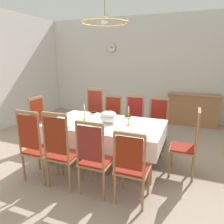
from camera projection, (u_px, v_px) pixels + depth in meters
name	position (u px, v px, depth m)	size (l,w,h in m)	color
ground	(103.00, 164.00, 3.94)	(6.72, 6.80, 0.04)	tan
back_wall	(146.00, 69.00, 6.63)	(6.72, 0.08, 3.17)	silver
dining_table	(106.00, 127.00, 3.90)	(2.10, 1.20, 0.75)	#AA6F3F
tablecloth	(106.00, 127.00, 3.90)	(2.12, 1.22, 0.33)	white
chair_south_a	(36.00, 146.00, 3.28)	(0.44, 0.42, 1.18)	#A26F47
chair_north_a	(93.00, 114.00, 5.10)	(0.44, 0.42, 1.22)	#AA794B
chair_south_b	(61.00, 150.00, 3.11)	(0.44, 0.42, 1.20)	#A67145
chair_north_b	(111.00, 117.00, 4.93)	(0.44, 0.42, 1.08)	#A27842
chair_south_c	(94.00, 157.00, 2.93)	(0.44, 0.42, 1.13)	#A96B50
chair_north_c	(133.00, 119.00, 4.74)	(0.44, 0.42, 1.11)	#AD774F
chair_south_d	(131.00, 166.00, 2.75)	(0.44, 0.42, 1.06)	olive
chair_north_d	(157.00, 122.00, 4.55)	(0.44, 0.42, 1.09)	#9E6F41
chair_head_west	(43.00, 123.00, 4.44)	(0.42, 0.44, 1.13)	#A76945
chair_head_east	(188.00, 143.00, 3.41)	(0.42, 0.44, 1.15)	#A0743D
soup_tureen	(108.00, 117.00, 3.83)	(0.32, 0.32, 0.25)	white
candlestick_west	(84.00, 114.00, 4.00)	(0.07, 0.07, 0.32)	gold
candlestick_east	(128.00, 118.00, 3.69)	(0.07, 0.07, 0.35)	gold
bowl_near_left	(68.00, 126.00, 3.62)	(0.16, 0.16, 0.04)	white
bowl_near_right	(93.00, 113.00, 4.46)	(0.15, 0.15, 0.04)	white
bowl_far_left	(128.00, 117.00, 4.17)	(0.16, 0.16, 0.04)	white
spoon_primary	(63.00, 126.00, 3.68)	(0.06, 0.17, 0.01)	gold
spoon_secondary	(90.00, 113.00, 4.53)	(0.05, 0.18, 0.01)	gold
sideboard	(193.00, 110.00, 6.10)	(1.44, 0.48, 0.90)	#A57247
mounted_clock	(111.00, 48.00, 6.81)	(0.30, 0.06, 0.30)	#D1B251
chandelier	(105.00, 23.00, 3.44)	(0.81, 0.80, 0.66)	gold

